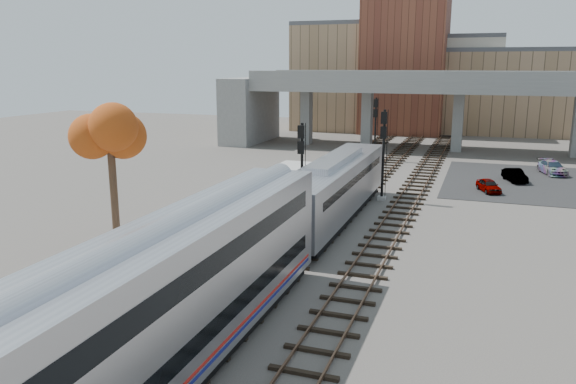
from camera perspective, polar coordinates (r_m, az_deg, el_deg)
The scene contains 16 objects.
ground at distance 29.05m, azimuth -2.48°, elevation -7.85°, with size 160.00×160.00×0.00m, color #47423D.
platform at distance 32.26m, azimuth -14.58°, elevation -5.80°, with size 4.50×60.00×0.35m, color #9E9E99.
yellow_strip at distance 31.22m, azimuth -11.68°, elevation -5.93°, with size 0.70×60.00×0.01m, color yellow.
tracks at distance 40.13m, azimuth 5.43°, elevation -1.92°, with size 10.70×95.00×0.25m.
overpass at distance 70.53m, azimuth 15.29°, elevation 8.78°, with size 54.00×12.00×9.50m.
buildings_far at distance 92.22m, azimuth 14.13°, elevation 10.99°, with size 43.00×21.00×20.60m.
parking_lot at distance 54.30m, azimuth 23.07°, elevation 0.94°, with size 14.00×18.00×0.04m, color black.
locomotive at distance 37.45m, azimuth 4.75°, elevation 0.49°, with size 3.02×19.05×4.10m.
coach at distance 17.45m, azimuth -15.08°, elevation -12.96°, with size 3.03×25.00×5.00m.
signal_mast_near at distance 37.23m, azimuth 1.39°, elevation 1.82°, with size 0.60×0.64×6.54m.
signal_mast_mid at distance 43.29m, azimuth 9.63°, elevation 3.60°, with size 0.60×0.64×6.96m.
signal_mast_far at distance 61.89m, azimuth 8.84°, elevation 6.25°, with size 0.60×0.64×6.78m.
tree at distance 33.70m, azimuth -17.69°, elevation 6.17°, with size 3.60×3.60×9.03m.
car_a at distance 48.80m, azimuth 19.71°, elevation 0.63°, with size 1.25×3.10×1.06m, color #99999E.
car_b at distance 53.86m, azimuth 22.04°, elevation 1.58°, with size 1.21×3.46×1.14m, color #99999E.
car_c at distance 59.03m, azimuth 25.27°, elevation 2.26°, with size 1.76×4.34×1.26m, color #99999E.
Camera 1 is at (10.21, -25.19, 10.26)m, focal length 35.00 mm.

